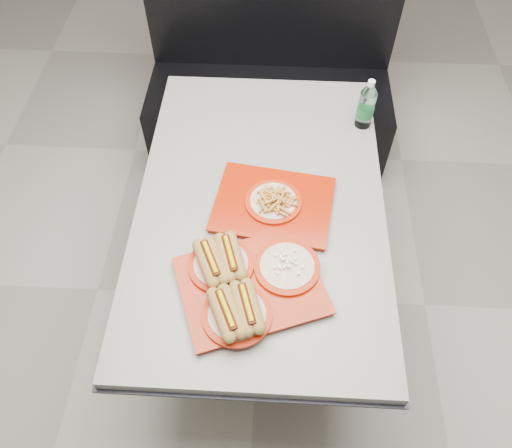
# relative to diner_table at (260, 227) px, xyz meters

# --- Properties ---
(ground) EXTENTS (6.00, 6.00, 0.00)m
(ground) POSITION_rel_diner_table_xyz_m (0.00, 0.00, -0.58)
(ground) COLOR #A29D91
(ground) RESTS_ON ground
(diner_table) EXTENTS (0.92, 1.42, 0.75)m
(diner_table) POSITION_rel_diner_table_xyz_m (0.00, 0.00, 0.00)
(diner_table) COLOR black
(diner_table) RESTS_ON ground
(booth_bench) EXTENTS (1.30, 0.57, 1.35)m
(booth_bench) POSITION_rel_diner_table_xyz_m (0.00, 1.09, -0.18)
(booth_bench) COLOR black
(booth_bench) RESTS_ON ground
(tray_near) EXTENTS (0.54, 0.48, 0.10)m
(tray_near) POSITION_rel_diner_table_xyz_m (-0.03, -0.37, 0.20)
(tray_near) COLOR #991904
(tray_near) RESTS_ON diner_table
(tray_far) EXTENTS (0.46, 0.38, 0.08)m
(tray_far) POSITION_rel_diner_table_xyz_m (0.05, -0.03, 0.19)
(tray_far) COLOR #991904
(tray_far) RESTS_ON diner_table
(water_bottle) EXTENTS (0.07, 0.07, 0.22)m
(water_bottle) POSITION_rel_diner_table_xyz_m (0.40, 0.43, 0.26)
(water_bottle) COLOR silver
(water_bottle) RESTS_ON diner_table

